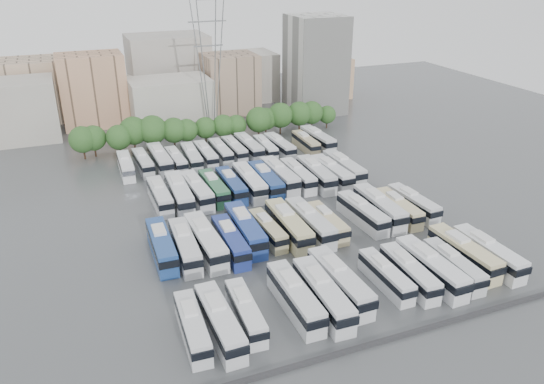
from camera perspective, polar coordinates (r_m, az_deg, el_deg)
name	(u,v)px	position (r m, az deg, el deg)	size (l,w,h in m)	color
ground	(283,219)	(89.24, 1.19, -2.87)	(220.00, 220.00, 0.00)	#424447
parapet	(394,338)	(64.89, 12.98, -15.03)	(56.00, 0.50, 0.50)	#2D2D30
tree_line	(209,125)	(124.49, -6.81, 7.15)	(64.11, 7.84, 8.16)	black
city_buildings	(156,86)	(150.47, -12.41, 11.11)	(102.00, 35.00, 20.00)	#9E998E
apartment_tower	(316,65)	(148.96, 4.72, 13.47)	(14.00, 14.00, 26.00)	silver
electricity_pylon	(209,56)	(129.34, -6.80, 14.29)	(9.00, 6.91, 33.83)	slate
bus_r0_s0	(192,327)	(63.19, -8.55, -14.13)	(2.96, 11.30, 3.51)	silver
bus_r0_s1	(220,322)	(63.21, -5.63, -13.70)	(2.93, 12.56, 3.93)	silver
bus_r0_s2	(246,312)	(64.86, -2.86, -12.74)	(2.87, 11.01, 3.43)	silver
bus_r0_s4	(295,297)	(66.72, 2.51, -11.23)	(2.88, 12.84, 4.02)	silver
bus_r0_s5	(323,294)	(67.34, 5.48, -10.88)	(3.34, 13.40, 4.18)	silver
bus_r0_s6	(340,282)	(69.86, 7.29, -9.53)	(3.16, 13.40, 4.19)	silver
bus_r0_s8	(386,276)	(72.77, 12.15, -8.78)	(2.39, 10.82, 3.39)	silver
bus_r0_s9	(409,272)	(73.91, 14.53, -8.36)	(3.05, 11.79, 3.67)	silver
bus_r0_s10	(431,267)	(75.35, 16.72, -7.78)	(3.04, 13.08, 4.09)	silver
bus_r0_s11	(453,265)	(77.25, 18.92, -7.48)	(2.77, 11.38, 3.55)	silver
bus_r0_s12	(464,253)	(80.34, 19.93, -6.16)	(3.15, 12.86, 4.01)	beige
bus_r0_s13	(488,253)	(81.63, 22.23, -6.08)	(2.90, 12.60, 3.94)	silver
bus_r1_s0	(162,246)	(78.97, -11.79, -5.66)	(3.18, 12.95, 4.04)	navy
bus_r1_s1	(185,246)	(78.34, -9.34, -5.72)	(3.31, 12.85, 4.00)	silver
bus_r1_s2	(206,241)	(78.92, -7.16, -5.22)	(3.43, 13.74, 4.28)	silver
bus_r1_s3	(230,241)	(78.93, -4.50, -5.26)	(2.87, 12.34, 3.86)	navy
bus_r1_s4	(245,229)	(81.61, -2.90, -3.99)	(3.37, 13.73, 4.28)	navy
bus_r1_s5	(268,230)	(82.23, -0.47, -4.07)	(2.79, 10.87, 3.38)	tan
bus_r1_s6	(288,225)	(82.59, 1.79, -3.60)	(3.18, 13.69, 4.28)	#C5BB87
bus_r1_s7	(310,223)	(83.70, 4.10, -3.30)	(3.18, 13.31, 4.16)	silver
bus_r1_s8	(327,222)	(84.86, 5.98, -3.24)	(2.41, 10.98, 3.44)	#CCBC8C
bus_r1_s10	(362,213)	(88.16, 9.69, -2.22)	(3.24, 12.39, 3.85)	silver
bus_r1_s11	(379,207)	(90.23, 11.46, -1.61)	(3.21, 13.40, 4.18)	silver
bus_r1_s12	(398,208)	(91.31, 13.44, -1.67)	(2.71, 11.61, 3.63)	beige
bus_r1_s13	(413,203)	(93.60, 14.95, -1.16)	(3.16, 11.85, 3.68)	silver
bus_r2_s1	(160,196)	(95.07, -11.96, -0.40)	(2.69, 12.10, 3.79)	silver
bus_r2_s2	(179,193)	(94.90, -9.94, -0.11)	(3.40, 13.73, 4.28)	silver
bus_r2_s3	(197,190)	(95.81, -8.10, 0.18)	(3.39, 12.97, 4.03)	silver
bus_r2_s4	(214,188)	(96.83, -6.27, 0.47)	(2.83, 12.09, 3.78)	#2C6742
bus_r2_s5	(231,185)	(97.56, -4.41, 0.75)	(2.70, 12.22, 3.83)	navy
bus_r2_s6	(249,182)	(98.38, -2.44, 1.11)	(3.18, 13.31, 4.16)	white
bus_r2_s7	(266,180)	(98.89, -0.67, 1.26)	(3.22, 13.33, 4.16)	navy
bus_r2_s8	(279,175)	(101.00, 0.81, 1.79)	(3.17, 13.54, 4.23)	silver
bus_r2_s9	(298,175)	(101.59, 2.79, 1.79)	(2.80, 12.39, 3.88)	silver
bus_r2_s10	(316,174)	(102.17, 4.75, 1.95)	(3.26, 13.38, 4.17)	silver
bus_r2_s11	(332,172)	(103.24, 6.42, 2.10)	(3.24, 13.12, 4.09)	silver
bus_r2_s12	(344,168)	(105.79, 7.73, 2.60)	(2.99, 13.25, 4.15)	silver
bus_r3_s0	(126,166)	(110.64, -15.45, 2.75)	(2.77, 11.48, 3.58)	white
bus_r3_s1	(143,162)	(111.64, -13.70, 3.13)	(3.01, 11.38, 3.54)	silver
bus_r3_s2	(160,159)	(111.77, -11.97, 3.47)	(3.18, 13.13, 4.10)	silver
bus_r3_s3	(176,160)	(111.56, -10.28, 3.40)	(2.71, 11.02, 3.44)	silver
bus_r3_s4	(192,157)	(112.28, -8.63, 3.73)	(3.11, 12.00, 3.73)	silver
bus_r3_s5	(206,155)	(113.49, -7.14, 4.02)	(2.59, 11.55, 3.62)	silver
bus_r3_s6	(221,152)	(114.89, -5.52, 4.34)	(2.52, 11.36, 3.56)	silver
bus_r3_s7	(234,149)	(116.12, -4.06, 4.61)	(2.66, 11.41, 3.57)	silver
bus_r3_s8	(249,147)	(116.87, -2.51, 4.87)	(3.01, 12.55, 3.92)	silver
bus_r3_s9	(265,147)	(117.16, -0.72, 4.81)	(2.72, 10.97, 3.42)	white
bus_r3_s10	(279,146)	(117.63, 0.81, 4.97)	(3.18, 12.00, 3.73)	silver
bus_r3_s12	(306,143)	(120.39, 3.65, 5.32)	(2.64, 11.19, 3.50)	tan
bus_r3_s13	(318,139)	(122.09, 4.92, 5.68)	(3.39, 12.89, 4.01)	silver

